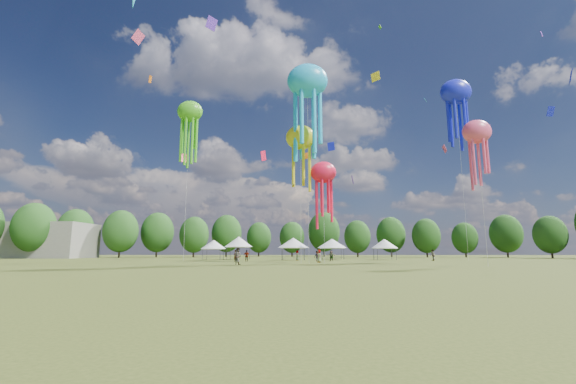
{
  "coord_description": "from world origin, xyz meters",
  "views": [
    {
      "loc": [
        -2.95,
        -12.81,
        1.5
      ],
      "look_at": [
        -3.7,
        15.0,
        6.0
      ],
      "focal_mm": 22.99,
      "sensor_mm": 36.0,
      "label": 1
    }
  ],
  "objects": [
    {
      "name": "hangar",
      "position": [
        -72.0,
        72.0,
        4.0
      ],
      "size": [
        40.0,
        12.0,
        8.0
      ],
      "primitive_type": "cube",
      "color": "gray",
      "rests_on": "ground"
    },
    {
      "name": "ground",
      "position": [
        0.0,
        0.0,
        0.0
      ],
      "size": [
        300.0,
        300.0,
        0.0
      ],
      "primitive_type": "plane",
      "color": "#384416",
      "rests_on": "ground"
    },
    {
      "name": "show_kites",
      "position": [
        5.4,
        40.52,
        21.28
      ],
      "size": [
        51.18,
        28.13,
        32.35
      ],
      "color": "yellow",
      "rests_on": "ground"
    },
    {
      "name": "spectators_far",
      "position": [
        1.26,
        45.53,
        0.86
      ],
      "size": [
        31.73,
        12.99,
        1.81
      ],
      "color": "gray",
      "rests_on": "ground"
    },
    {
      "name": "small_kites",
      "position": [
        1.14,
        40.39,
        29.85
      ],
      "size": [
        76.86,
        55.07,
        46.34
      ],
      "color": "yellow",
      "rests_on": "ground"
    },
    {
      "name": "spectator_near",
      "position": [
        -9.92,
        30.07,
        0.96
      ],
      "size": [
        1.17,
        1.1,
        1.92
      ],
      "primitive_type": "imported",
      "rotation": [
        0.0,
        0.0,
        2.61
      ],
      "color": "gray",
      "rests_on": "ground"
    },
    {
      "name": "treeline",
      "position": [
        -3.87,
        62.51,
        6.54
      ],
      "size": [
        201.57,
        95.24,
        13.43
      ],
      "color": "#38281C",
      "rests_on": "ground"
    },
    {
      "name": "festival_tents",
      "position": [
        -3.6,
        56.2,
        3.02
      ],
      "size": [
        36.28,
        11.59,
        4.3
      ],
      "color": "#47474C",
      "rests_on": "ground"
    }
  ]
}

